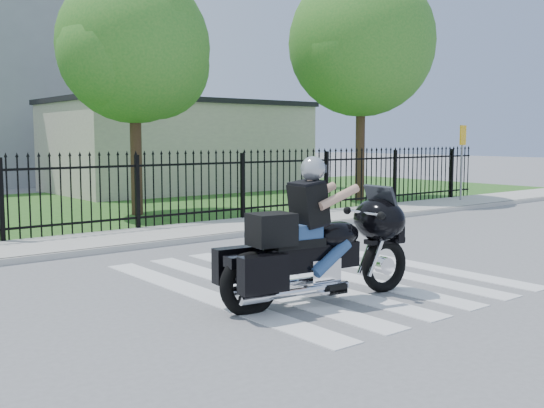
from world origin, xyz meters
TOP-DOWN VIEW (x-y plane):
  - ground at (0.00, 0.00)m, footprint 120.00×120.00m
  - crosswalk at (0.00, 0.00)m, footprint 5.00×5.50m
  - sidewalk at (0.00, 5.00)m, footprint 40.00×2.00m
  - curb at (0.00, 4.00)m, footprint 40.00×0.12m
  - grass_strip at (0.00, 12.00)m, footprint 40.00×12.00m
  - iron_fence at (0.00, 6.00)m, footprint 26.00×0.04m
  - tree_mid at (1.50, 9.00)m, footprint 4.20×4.20m
  - tree_right at (9.50, 8.00)m, footprint 5.00×5.00m
  - building_low at (7.00, 16.00)m, footprint 10.00×6.00m
  - building_low_roof at (7.00, 16.00)m, footprint 10.20×6.20m
  - motorcycle_rider at (-1.05, -1.19)m, footprint 3.01×1.19m
  - traffic_sign at (11.37, 5.17)m, footprint 0.53×0.19m

SIDE VIEW (x-z plane):
  - ground at x=0.00m, z-range 0.00..0.00m
  - crosswalk at x=0.00m, z-range 0.00..0.01m
  - grass_strip at x=0.00m, z-range 0.00..0.02m
  - sidewalk at x=0.00m, z-range 0.00..0.12m
  - curb at x=0.00m, z-range 0.00..0.12m
  - motorcycle_rider at x=-1.05m, z-range -0.18..1.81m
  - iron_fence at x=0.00m, z-range 0.00..1.80m
  - building_low at x=7.00m, z-range 0.00..3.50m
  - traffic_sign at x=11.37m, z-range 0.65..3.12m
  - building_low_roof at x=7.00m, z-range 3.50..3.70m
  - tree_mid at x=1.50m, z-range 1.28..8.06m
  - tree_right at x=9.50m, z-range 1.44..9.34m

